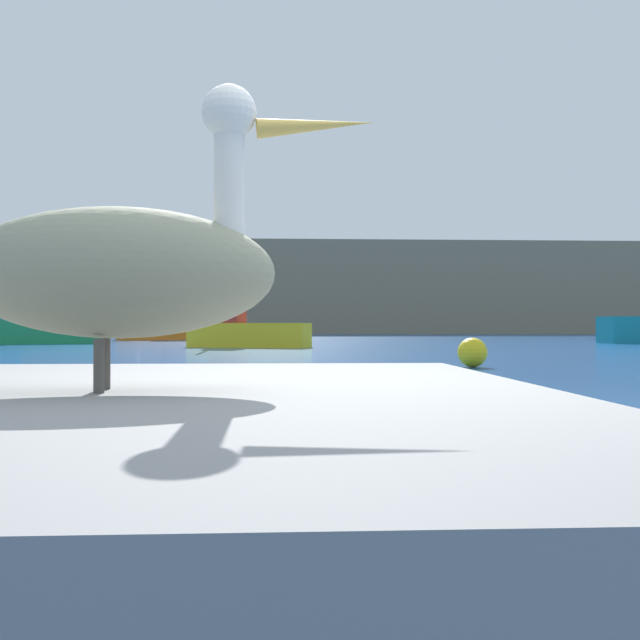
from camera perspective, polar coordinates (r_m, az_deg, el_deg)
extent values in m
plane|color=#194C93|center=(2.99, 11.66, -17.33)|extent=(260.00, 260.00, 0.00)
cube|color=#7F755B|center=(76.56, -2.71, 2.12)|extent=(140.00, 17.94, 8.25)
cube|color=gray|center=(2.38, -14.46, -13.23)|extent=(2.55, 3.11, 0.68)
ellipsoid|color=gray|center=(2.33, -14.44, 3.35)|extent=(0.93, 0.46, 0.38)
cylinder|color=white|center=(2.34, -6.63, 9.27)|extent=(0.09, 0.09, 0.37)
sphere|color=white|center=(2.39, -6.62, 14.77)|extent=(0.16, 0.16, 0.16)
cone|color=gold|center=(2.40, -0.28, 13.95)|extent=(0.36, 0.09, 0.09)
cylinder|color=#4C4742|center=(2.40, -15.34, -3.07)|extent=(0.03, 0.03, 0.15)
cylinder|color=#4C4742|center=(2.26, -15.77, -3.24)|extent=(0.03, 0.03, 0.15)
cube|color=#1E8C4C|center=(37.25, -21.61, -0.79)|extent=(7.98, 4.69, 1.09)
cube|color=orange|center=(44.54, -11.01, -0.71)|extent=(5.60, 3.42, 1.12)
cube|color=#2D333D|center=(44.73, -10.12, 1.11)|extent=(2.34, 1.81, 1.72)
cylinder|color=#B2B2B2|center=(44.20, -13.06, 2.23)|extent=(0.12, 0.12, 3.42)
cylinder|color=#3F382D|center=(43.96, -14.31, 0.47)|extent=(0.10, 0.10, 0.70)
cylinder|color=#B2B2B2|center=(46.18, -22.19, 1.78)|extent=(0.12, 0.12, 2.96)
cylinder|color=#3F382D|center=(45.32, -20.80, 0.39)|extent=(0.10, 0.10, 0.70)
cube|color=yellow|center=(29.63, -5.18, -1.11)|extent=(4.74, 2.70, 0.92)
cube|color=maroon|center=(29.96, -6.75, 1.18)|extent=(1.44, 1.36, 1.46)
cylinder|color=#B2B2B2|center=(30.22, -7.61, 3.83)|extent=(0.12, 0.12, 4.27)
cylinder|color=#3F382D|center=(30.48, -9.03, 0.44)|extent=(0.10, 0.10, 0.70)
sphere|color=yellow|center=(16.21, 11.02, -2.33)|extent=(0.60, 0.60, 0.60)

